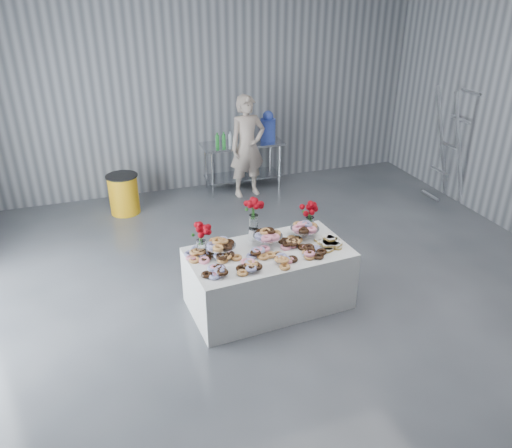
{
  "coord_description": "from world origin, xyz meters",
  "views": [
    {
      "loc": [
        -2.14,
        -4.37,
        3.68
      ],
      "look_at": [
        -0.36,
        0.79,
        0.94
      ],
      "focal_mm": 35.0,
      "sensor_mm": 36.0,
      "label": 1
    }
  ],
  "objects": [
    {
      "name": "ground",
      "position": [
        0.0,
        0.0,
        0.0
      ],
      "size": [
        9.0,
        9.0,
        0.0
      ],
      "primitive_type": "plane",
      "color": "#393C41",
      "rests_on": "ground"
    },
    {
      "name": "stepladder",
      "position": [
        3.75,
        2.39,
        1.03
      ],
      "size": [
        0.77,
        0.51,
        2.04
      ],
      "primitive_type": null,
      "rotation": [
        0.0,
        -0.27,
        0.0
      ],
      "color": "silver",
      "rests_on": "ground"
    },
    {
      "name": "bouquet_left",
      "position": [
        -1.09,
        0.61,
        1.05
      ],
      "size": [
        0.26,
        0.26,
        0.42
      ],
      "color": "white",
      "rests_on": "display_table"
    },
    {
      "name": "donut_mounds",
      "position": [
        -0.32,
        0.36,
        0.8
      ],
      "size": [
        1.86,
        0.92,
        0.09
      ],
      "primitive_type": null,
      "rotation": [
        0.0,
        0.0,
        0.07
      ],
      "color": "#E2A352",
      "rests_on": "display_table"
    },
    {
      "name": "room_walls",
      "position": [
        -0.27,
        0.07,
        2.64
      ],
      "size": [
        8.04,
        9.04,
        4.02
      ],
      "color": "gray",
      "rests_on": "ground"
    },
    {
      "name": "bouquet_center",
      "position": [
        -0.4,
        0.76,
        1.13
      ],
      "size": [
        0.26,
        0.26,
        0.57
      ],
      "color": "silver",
      "rests_on": "display_table"
    },
    {
      "name": "prep_table",
      "position": [
        0.52,
        4.1,
        0.62
      ],
      "size": [
        1.5,
        0.6,
        0.9
      ],
      "color": "silver",
      "rests_on": "ground"
    },
    {
      "name": "cake_stand_right",
      "position": [
        0.21,
        0.6,
        0.89
      ],
      "size": [
        0.36,
        0.36,
        0.17
      ],
      "color": "silver",
      "rests_on": "display_table"
    },
    {
      "name": "person",
      "position": [
        0.52,
        3.8,
        0.92
      ],
      "size": [
        0.71,
        0.5,
        1.84
      ],
      "primitive_type": "imported",
      "rotation": [
        0.0,
        0.0,
        0.1
      ],
      "color": "#CC8C93",
      "rests_on": "ground"
    },
    {
      "name": "trash_barrel",
      "position": [
        -1.72,
        3.72,
        0.34
      ],
      "size": [
        0.53,
        0.53,
        0.68
      ],
      "rotation": [
        0.0,
        0.0,
        0.18
      ],
      "color": "gold",
      "rests_on": "ground"
    },
    {
      "name": "water_jug",
      "position": [
        1.02,
        4.1,
        1.15
      ],
      "size": [
        0.28,
        0.28,
        0.55
      ],
      "color": "blue",
      "rests_on": "prep_table"
    },
    {
      "name": "display_table",
      "position": [
        -0.32,
        0.41,
        0.38
      ],
      "size": [
        1.96,
        1.13,
        0.75
      ],
      "primitive_type": "cube",
      "rotation": [
        0.0,
        0.0,
        0.07
      ],
      "color": "silver",
      "rests_on": "ground"
    },
    {
      "name": "bouquet_right",
      "position": [
        0.35,
        0.76,
        1.05
      ],
      "size": [
        0.26,
        0.26,
        0.42
      ],
      "color": "white",
      "rests_on": "display_table"
    },
    {
      "name": "cake_stand_left",
      "position": [
        -0.88,
        0.52,
        0.89
      ],
      "size": [
        0.36,
        0.36,
        0.17
      ],
      "color": "silver",
      "rests_on": "display_table"
    },
    {
      "name": "drink_bottles",
      "position": [
        0.2,
        4.0,
        1.04
      ],
      "size": [
        0.54,
        0.08,
        0.27
      ],
      "primitive_type": null,
      "color": "#268C33",
      "rests_on": "prep_table"
    },
    {
      "name": "cake_stand_mid",
      "position": [
        -0.29,
        0.57,
        0.89
      ],
      "size": [
        0.36,
        0.36,
        0.17
      ],
      "color": "silver",
      "rests_on": "display_table"
    },
    {
      "name": "danish_pile",
      "position": [
        0.43,
        0.32,
        0.81
      ],
      "size": [
        0.48,
        0.48,
        0.11
      ],
      "primitive_type": null,
      "color": "white",
      "rests_on": "display_table"
    }
  ]
}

